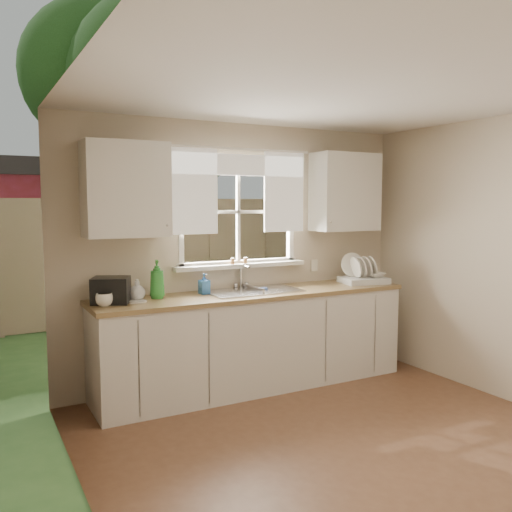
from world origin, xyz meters
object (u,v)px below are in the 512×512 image
dish_rack (363,276)px  cup (104,300)px  soap_bottle_a (157,279)px  black_appliance (111,290)px

dish_rack → cup: size_ratio=3.75×
cup → soap_bottle_a: bearing=16.0°
dish_rack → black_appliance: bearing=177.7°
dish_rack → soap_bottle_a: size_ratio=1.51×
dish_rack → soap_bottle_a: bearing=176.5°
dish_rack → black_appliance: (-2.57, 0.10, 0.04)m
soap_bottle_a → cup: bearing=-154.2°
dish_rack → cup: bearing=-179.5°
cup → black_appliance: 0.16m
dish_rack → soap_bottle_a: (-2.17, 0.13, 0.10)m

